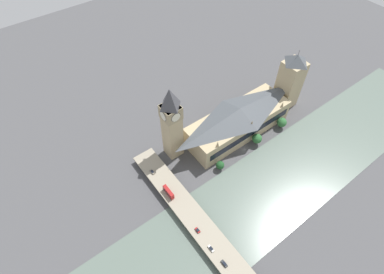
# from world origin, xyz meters

# --- Properties ---
(ground_plane) EXTENTS (600.00, 600.00, 0.00)m
(ground_plane) POSITION_xyz_m (0.00, 0.00, 0.00)
(ground_plane) COLOR #4C4C4F
(river_water) EXTENTS (61.95, 360.00, 0.30)m
(river_water) POSITION_xyz_m (-36.98, 0.00, 0.15)
(river_water) COLOR slate
(river_water) RESTS_ON ground_plane
(parliament_hall) EXTENTS (29.45, 87.93, 26.47)m
(parliament_hall) POSITION_xyz_m (17.49, -8.00, 13.13)
(parliament_hall) COLOR tan
(parliament_hall) RESTS_ON ground_plane
(clock_tower) EXTENTS (12.66, 12.66, 64.34)m
(clock_tower) POSITION_xyz_m (30.95, 45.69, 34.40)
(clock_tower) COLOR tan
(clock_tower) RESTS_ON ground_plane
(victoria_tower) EXTENTS (16.40, 16.40, 54.90)m
(victoria_tower) POSITION_xyz_m (17.55, -64.16, 25.45)
(victoria_tower) COLOR tan
(victoria_tower) RESTS_ON ground_plane
(road_bridge) EXTENTS (155.91, 16.07, 5.41)m
(road_bridge) POSITION_xyz_m (-36.98, 67.45, 4.41)
(road_bridge) COLOR gray
(road_bridge) RESTS_ON ground_plane
(double_decker_bus_mid) EXTENTS (10.57, 2.61, 5.03)m
(double_decker_bus_mid) POSITION_xyz_m (-0.03, 70.98, 8.16)
(double_decker_bus_mid) COLOR red
(double_decker_bus_mid) RESTS_ON road_bridge
(car_northbound_mid) EXTENTS (4.66, 1.83, 1.42)m
(car_northbound_mid) POSITION_xyz_m (-57.72, 70.67, 6.13)
(car_northbound_mid) COLOR black
(car_northbound_mid) RESTS_ON road_bridge
(car_northbound_tail) EXTENTS (3.83, 1.92, 1.39)m
(car_northbound_tail) POSITION_xyz_m (-32.43, 70.91, 6.11)
(car_northbound_tail) COLOR maroon
(car_northbound_tail) RESTS_ON road_bridge
(car_southbound_lead) EXTENTS (4.69, 1.87, 1.32)m
(car_southbound_lead) POSITION_xyz_m (21.56, 70.64, 6.08)
(car_southbound_lead) COLOR slate
(car_southbound_lead) RESTS_ON road_bridge
(car_southbound_tail) EXTENTS (4.76, 1.75, 1.33)m
(car_southbound_tail) POSITION_xyz_m (-46.28, 71.34, 6.08)
(car_southbound_tail) COLOR silver
(car_southbound_tail) RESTS_ON road_bridge
(tree_embankment_near) EXTENTS (6.27, 6.27, 7.93)m
(tree_embankment_near) POSITION_xyz_m (-2.65, 27.16, 4.78)
(tree_embankment_near) COLOR brown
(tree_embankment_near) RESTS_ON ground_plane
(tree_embankment_mid) EXTENTS (7.83, 7.83, 10.27)m
(tree_embankment_mid) POSITION_xyz_m (-1.48, -11.46, 6.34)
(tree_embankment_mid) COLOR brown
(tree_embankment_mid) RESTS_ON ground_plane
(tree_embankment_far) EXTENTS (7.92, 7.92, 9.99)m
(tree_embankment_far) POSITION_xyz_m (-1.13, -40.29, 6.01)
(tree_embankment_far) COLOR brown
(tree_embankment_far) RESTS_ON ground_plane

